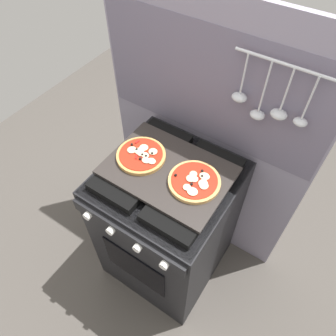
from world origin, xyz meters
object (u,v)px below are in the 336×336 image
object	(u,v)px
baking_tray	(168,171)
pizza_right	(194,182)
stove	(168,223)
pizza_left	(141,155)

from	to	relation	value
baking_tray	pizza_right	bearing A→B (deg)	-2.10
stove	pizza_left	size ratio (longest dim) A/B	4.04
baking_tray	stove	bearing A→B (deg)	-90.00
pizza_left	pizza_right	xyz separation A→B (m)	(0.27, 0.00, 0.00)
pizza_right	pizza_left	bearing A→B (deg)	-179.96
stove	pizza_left	xyz separation A→B (m)	(-0.14, -0.00, 0.48)
stove	baking_tray	size ratio (longest dim) A/B	1.67
pizza_right	baking_tray	bearing A→B (deg)	177.90
pizza_left	pizza_right	bearing A→B (deg)	0.04
baking_tray	pizza_right	world-z (taller)	pizza_right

